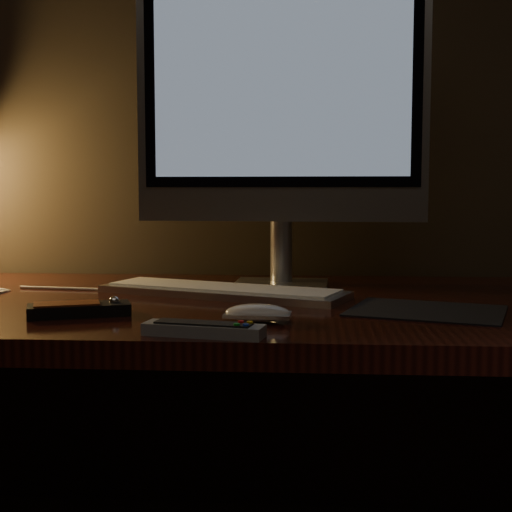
# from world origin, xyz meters

# --- Properties ---
(desk) EXTENTS (1.60, 0.75, 0.75)m
(desk) POSITION_xyz_m (0.00, 1.93, 0.62)
(desk) COLOR black
(desk) RESTS_ON ground
(monitor) EXTENTS (0.60, 0.18, 0.63)m
(monitor) POSITION_xyz_m (0.11, 2.02, 1.12)
(monitor) COLOR silver
(monitor) RESTS_ON desk
(keyboard) EXTENTS (0.50, 0.30, 0.02)m
(keyboard) POSITION_xyz_m (0.00, 1.90, 0.76)
(keyboard) COLOR silver
(keyboard) RESTS_ON desk
(mousepad) EXTENTS (0.30, 0.27, 0.00)m
(mousepad) POSITION_xyz_m (0.37, 1.74, 0.75)
(mousepad) COLOR black
(mousepad) RESTS_ON desk
(mouse) EXTENTS (0.11, 0.06, 0.02)m
(mouse) POSITION_xyz_m (0.09, 1.63, 0.76)
(mouse) COLOR white
(mouse) RESTS_ON desk
(media_remote) EXTENTS (0.17, 0.11, 0.03)m
(media_remote) POSITION_xyz_m (-0.20, 1.66, 0.76)
(media_remote) COLOR black
(media_remote) RESTS_ON desk
(tv_remote) EXTENTS (0.18, 0.08, 0.02)m
(tv_remote) POSITION_xyz_m (0.02, 1.52, 0.76)
(tv_remote) COLOR gray
(tv_remote) RESTS_ON desk
(cable) EXTENTS (0.58, 0.21, 0.01)m
(cable) POSITION_xyz_m (-0.11, 1.95, 0.75)
(cable) COLOR white
(cable) RESTS_ON desk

